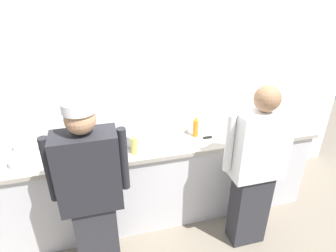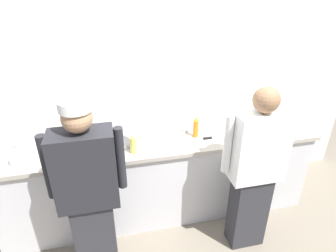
{
  "view_description": "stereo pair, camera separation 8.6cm",
  "coord_description": "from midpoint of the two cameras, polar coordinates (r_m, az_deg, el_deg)",
  "views": [
    {
      "loc": [
        -0.54,
        -2.02,
        2.29
      ],
      "look_at": [
        0.09,
        0.36,
        1.03
      ],
      "focal_mm": 30.15,
      "sensor_mm": 36.0,
      "label": 1
    },
    {
      "loc": [
        -0.46,
        -2.04,
        2.29
      ],
      "look_at": [
        0.09,
        0.36,
        1.03
      ],
      "focal_mm": 30.15,
      "sensor_mm": 36.0,
      "label": 2
    }
  ],
  "objects": [
    {
      "name": "chef_near_left",
      "position": [
        2.27,
        -16.22,
        -13.12
      ],
      "size": [
        0.59,
        0.24,
        1.62
      ],
      "color": "#2D2D33",
      "rests_on": "ground"
    },
    {
      "name": "ramekin_red_sauce",
      "position": [
        2.97,
        -28.84,
        -3.72
      ],
      "size": [
        0.09,
        0.09,
        0.05
      ],
      "color": "white",
      "rests_on": "prep_counter"
    },
    {
      "name": "sheet_tray",
      "position": [
        3.17,
        16.48,
        0.26
      ],
      "size": [
        0.54,
        0.34,
        0.02
      ],
      "primitive_type": "cube",
      "rotation": [
        0.0,
        0.0,
        -0.07
      ],
      "color": "#B7BABF",
      "rests_on": "prep_counter"
    },
    {
      "name": "plate_stack_front",
      "position": [
        2.73,
        -28.4,
        -6.25
      ],
      "size": [
        0.2,
        0.2,
        0.06
      ],
      "color": "white",
      "rests_on": "prep_counter"
    },
    {
      "name": "ramekin_orange_sauce",
      "position": [
        2.9,
        -24.86,
        -3.68
      ],
      "size": [
        0.09,
        0.09,
        0.04
      ],
      "color": "white",
      "rests_on": "prep_counter"
    },
    {
      "name": "ground_plane",
      "position": [
        3.1,
        -0.76,
        -20.63
      ],
      "size": [
        9.0,
        9.0,
        0.0
      ],
      "primitive_type": "plane",
      "color": "slate"
    },
    {
      "name": "ramekin_green_sauce",
      "position": [
        2.94,
        2.76,
        -0.49
      ],
      "size": [
        0.08,
        0.08,
        0.04
      ],
      "color": "white",
      "rests_on": "prep_counter"
    },
    {
      "name": "chefs_knife",
      "position": [
        2.84,
        8.42,
        -2.16
      ],
      "size": [
        0.27,
        0.03,
        0.02
      ],
      "color": "#B7BABF",
      "rests_on": "prep_counter"
    },
    {
      "name": "chef_center",
      "position": [
        2.59,
        16.34,
        -8.15
      ],
      "size": [
        0.59,
        0.24,
        1.59
      ],
      "color": "#2D2D33",
      "rests_on": "ground"
    },
    {
      "name": "prep_counter",
      "position": [
        3.05,
        -2.52,
        -9.9
      ],
      "size": [
        3.18,
        0.69,
        0.91
      ],
      "color": "silver",
      "rests_on": "ground"
    },
    {
      "name": "squeeze_bottle_secondary",
      "position": [
        2.54,
        -7.84,
        -3.7
      ],
      "size": [
        0.06,
        0.06,
        0.19
      ],
      "color": "#E5E066",
      "rests_on": "prep_counter"
    },
    {
      "name": "mixing_bowl_steel",
      "position": [
        2.74,
        -6.72,
        -1.92
      ],
      "size": [
        0.34,
        0.34,
        0.12
      ],
      "primitive_type": "cylinder",
      "color": "#B7BABF",
      "rests_on": "prep_counter"
    },
    {
      "name": "ramekin_yellow_sauce",
      "position": [
        2.76,
        -15.79,
        -3.6
      ],
      "size": [
        0.11,
        0.11,
        0.04
      ],
      "color": "white",
      "rests_on": "prep_counter"
    },
    {
      "name": "wall_back",
      "position": [
        3.03,
        -4.9,
        10.45
      ],
      "size": [
        4.99,
        0.1,
        2.86
      ],
      "color": "white",
      "rests_on": "ground"
    },
    {
      "name": "squeeze_bottle_primary",
      "position": [
        2.8,
        4.75,
        -0.2
      ],
      "size": [
        0.06,
        0.06,
        0.21
      ],
      "color": "orange",
      "rests_on": "prep_counter"
    }
  ]
}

